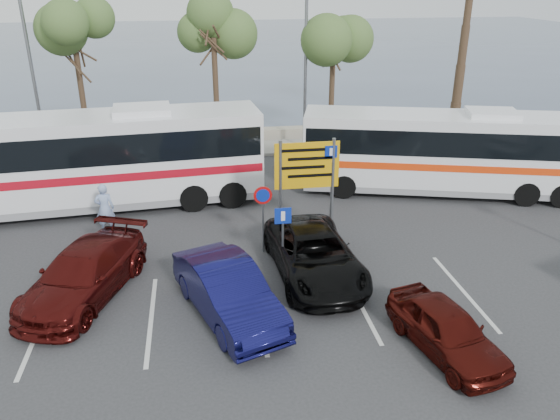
{
  "coord_description": "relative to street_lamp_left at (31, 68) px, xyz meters",
  "views": [
    {
      "loc": [
        -2.56,
        -13.78,
        8.55
      ],
      "look_at": [
        0.06,
        3.0,
        1.22
      ],
      "focal_mm": 35.0,
      "sensor_mm": 36.0,
      "label": 1
    }
  ],
  "objects": [
    {
      "name": "ground",
      "position": [
        10.0,
        -13.52,
        -4.6
      ],
      "size": [
        120.0,
        120.0,
        0.0
      ],
      "primitive_type": "plane",
      "color": "#2F2F31",
      "rests_on": "ground"
    },
    {
      "name": "kerb_strip",
      "position": [
        10.0,
        0.48,
        -4.52
      ],
      "size": [
        44.0,
        2.4,
        0.15
      ],
      "primitive_type": "cube",
      "color": "gray",
      "rests_on": "ground"
    },
    {
      "name": "seawall",
      "position": [
        10.0,
        2.48,
        -4.3
      ],
      "size": [
        48.0,
        0.8,
        0.6
      ],
      "primitive_type": "cube",
      "color": "#AAA088",
      "rests_on": "ground"
    },
    {
      "name": "sea",
      "position": [
        10.0,
        46.48,
        -4.59
      ],
      "size": [
        140.0,
        140.0,
        0.0
      ],
      "primitive_type": "plane",
      "color": "#3D4B62",
      "rests_on": "ground"
    },
    {
      "name": "tree_left",
      "position": [
        2.0,
        0.48,
        1.41
      ],
      "size": [
        3.2,
        3.2,
        7.2
      ],
      "color": "#382619",
      "rests_on": "kerb_strip"
    },
    {
      "name": "tree_mid",
      "position": [
        8.5,
        0.48,
        2.06
      ],
      "size": [
        3.2,
        3.2,
        8.0
      ],
      "color": "#382619",
      "rests_on": "kerb_strip"
    },
    {
      "name": "tree_right",
      "position": [
        14.5,
        0.48,
        1.57
      ],
      "size": [
        3.2,
        3.2,
        7.4
      ],
      "color": "#382619",
      "rests_on": "kerb_strip"
    },
    {
      "name": "street_lamp_left",
      "position": [
        0.0,
        0.0,
        0.0
      ],
      "size": [
        0.45,
        1.15,
        8.01
      ],
      "color": "slate",
      "rests_on": "kerb_strip"
    },
    {
      "name": "street_lamp_right",
      "position": [
        13.0,
        0.0,
        0.0
      ],
      "size": [
        0.45,
        1.15,
        8.01
      ],
      "color": "slate",
      "rests_on": "kerb_strip"
    },
    {
      "name": "direction_sign",
      "position": [
        11.0,
        -10.32,
        -2.17
      ],
      "size": [
        2.2,
        0.12,
        3.6
      ],
      "color": "slate",
      "rests_on": "ground"
    },
    {
      "name": "sign_no_stop",
      "position": [
        9.4,
        -11.13,
        -3.02
      ],
      "size": [
        0.6,
        0.08,
        2.35
      ],
      "color": "slate",
      "rests_on": "ground"
    },
    {
      "name": "sign_parking",
      "position": [
        9.8,
        -12.73,
        -3.13
      ],
      "size": [
        0.5,
        0.07,
        2.25
      ],
      "color": "slate",
      "rests_on": "ground"
    },
    {
      "name": "lane_markings",
      "position": [
        8.86,
        -14.52,
        -4.6
      ],
      "size": [
        12.02,
        4.2,
        0.01
      ],
      "primitive_type": null,
      "color": "silver",
      "rests_on": "ground"
    },
    {
      "name": "coach_bus_left",
      "position": [
        3.5,
        -6.32,
        -2.76
      ],
      "size": [
        12.9,
        3.76,
        3.97
      ],
      "color": "white",
      "rests_on": "ground"
    },
    {
      "name": "coach_bus_right",
      "position": [
        17.5,
        -6.85,
        -2.93
      ],
      "size": [
        11.76,
        5.45,
        3.59
      ],
      "color": "white",
      "rests_on": "ground"
    },
    {
      "name": "car_blue",
      "position": [
        8.0,
        -14.67,
        -3.84
      ],
      "size": [
        3.07,
        4.85,
        1.51
      ],
      "primitive_type": "imported",
      "rotation": [
        0.0,
        0.0,
        0.35
      ],
      "color": "#0E0E44",
      "rests_on": "ground"
    },
    {
      "name": "car_maroon",
      "position": [
        4.0,
        -13.05,
        -3.87
      ],
      "size": [
        3.72,
        5.39,
        1.45
      ],
      "primitive_type": "imported",
      "rotation": [
        0.0,
        0.0,
        -0.38
      ],
      "color": "#450D0B",
      "rests_on": "ground"
    },
    {
      "name": "car_red",
      "position": [
        13.15,
        -17.02,
        -3.98
      ],
      "size": [
        2.25,
        3.87,
        1.24
      ],
      "primitive_type": "imported",
      "rotation": [
        0.0,
        0.0,
        0.23
      ],
      "color": "#410D09",
      "rests_on": "ground"
    },
    {
      "name": "suv_black",
      "position": [
        10.75,
        -12.92,
        -3.89
      ],
      "size": [
        2.65,
        5.24,
        1.42
      ],
      "primitive_type": "imported",
      "rotation": [
        0.0,
        0.0,
        0.06
      ],
      "color": "black",
      "rests_on": "ground"
    },
    {
      "name": "pedestrian_near",
      "position": [
        4.02,
        -8.72,
        -3.68
      ],
      "size": [
        0.69,
        0.48,
        1.84
      ],
      "primitive_type": "imported",
      "rotation": [
        0.0,
        0.0,
        3.2
      ],
      "color": "#98AFDD",
      "rests_on": "ground"
    },
    {
      "name": "pedestrian_far",
      "position": [
        17.5,
        -7.02,
        -3.67
      ],
      "size": [
        0.95,
        1.07,
        1.85
      ],
      "primitive_type": "imported",
      "rotation": [
        0.0,
        0.0,
        1.89
      ],
      "color": "#34374E",
      "rests_on": "ground"
    }
  ]
}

